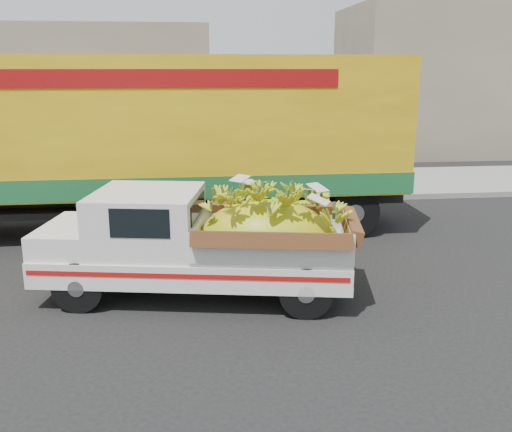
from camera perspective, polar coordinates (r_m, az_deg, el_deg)
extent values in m
plane|color=black|center=(10.05, -7.88, -6.22)|extent=(100.00, 100.00, 0.00)
cube|color=gray|center=(15.36, -7.46, 1.43)|extent=(60.00, 0.25, 0.15)
cube|color=gray|center=(17.41, -7.37, 2.98)|extent=(60.00, 4.00, 0.14)
cube|color=gray|center=(27.59, 23.87, 12.29)|extent=(14.00, 6.00, 6.00)
cylinder|color=black|center=(8.96, -17.33, -6.74)|extent=(0.81, 0.36, 0.78)
cylinder|color=black|center=(10.29, -14.40, -3.75)|extent=(0.81, 0.36, 0.78)
cylinder|color=black|center=(8.39, 5.03, -7.59)|extent=(0.81, 0.36, 0.78)
cylinder|color=black|center=(9.79, 4.86, -4.27)|extent=(0.81, 0.36, 0.78)
cube|color=silver|center=(9.15, -6.06, -4.49)|extent=(5.06, 2.57, 0.40)
cube|color=#A50F0C|center=(8.32, -7.09, -6.02)|extent=(4.66, 0.85, 0.07)
cube|color=silver|center=(9.86, -19.80, -4.54)|extent=(0.40, 1.70, 0.14)
cube|color=silver|center=(9.57, -17.88, -1.86)|extent=(1.15, 1.77, 0.37)
cube|color=silver|center=(9.11, -10.79, -0.39)|extent=(1.86, 1.93, 0.92)
cube|color=black|center=(8.26, -11.59, -0.75)|extent=(0.86, 0.17, 0.43)
cube|color=silver|center=(8.89, 1.72, -1.87)|extent=(2.63, 2.14, 0.52)
ellipsoid|color=gold|center=(8.92, 1.05, -2.52)|extent=(2.35, 1.75, 1.31)
cylinder|color=black|center=(12.38, 9.67, 0.38)|extent=(1.10, 0.32, 1.10)
cylinder|color=black|center=(14.26, 7.46, 2.36)|extent=(1.10, 0.32, 1.10)
cylinder|color=black|center=(12.10, 4.21, 0.23)|extent=(1.10, 0.32, 1.10)
cylinder|color=black|center=(14.02, 2.69, 2.25)|extent=(1.10, 0.32, 1.10)
cube|color=black|center=(12.87, -12.13, 1.87)|extent=(12.00, 1.04, 0.36)
cube|color=gold|center=(12.63, -12.52, 8.97)|extent=(11.77, 2.54, 2.84)
cube|color=#1A5D2E|center=(12.79, -12.24, 3.75)|extent=(11.83, 2.56, 0.45)
cube|color=maroon|center=(11.32, -13.43, 13.22)|extent=(8.40, 0.05, 0.35)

